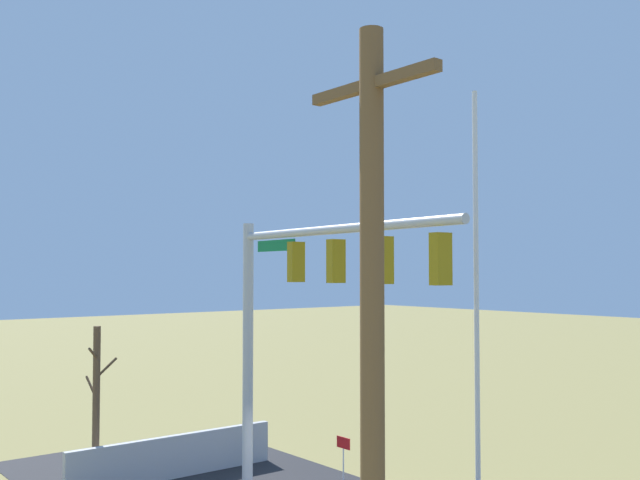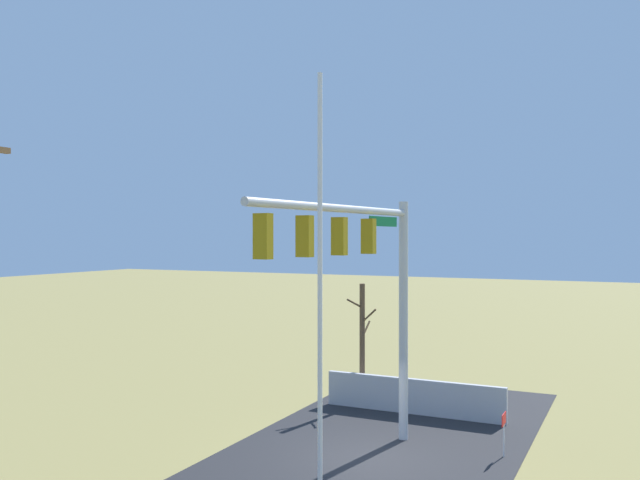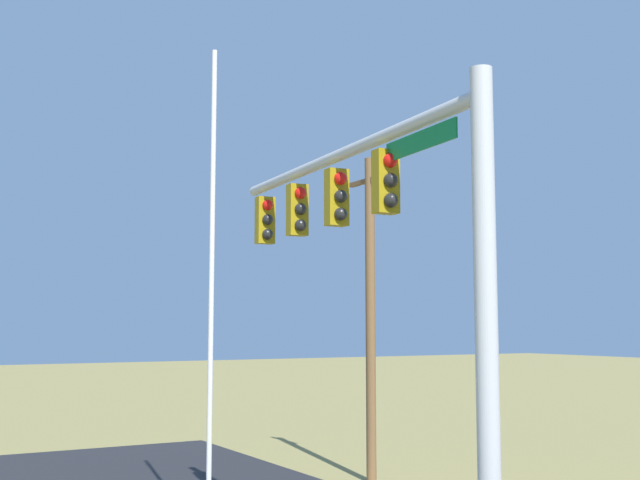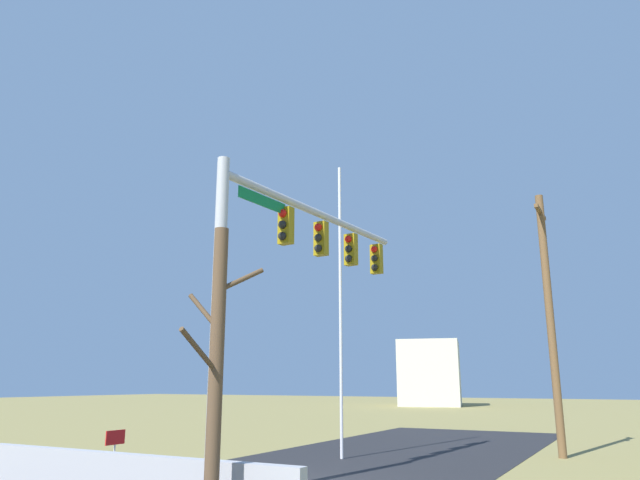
% 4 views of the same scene
% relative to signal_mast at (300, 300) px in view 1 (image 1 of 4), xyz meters
% --- Properties ---
extents(retaining_fence, '(0.20, 6.40, 1.22)m').
position_rel_signal_mast_xyz_m(retaining_fence, '(5.48, 0.40, -4.68)').
color(retaining_fence, '#A8A8AD').
rests_on(retaining_fence, ground_plane).
extents(signal_mast, '(8.12, 0.94, 7.24)m').
position_rel_signal_mast_xyz_m(signal_mast, '(0.00, 0.00, 0.00)').
color(signal_mast, '#B2B5BA').
rests_on(signal_mast, ground_plane).
extents(flagpole, '(0.10, 0.10, 9.50)m').
position_rel_signal_mast_xyz_m(flagpole, '(-4.57, -0.83, -0.54)').
color(flagpole, silver).
rests_on(flagpole, ground_plane).
extents(utility_pole, '(1.90, 0.26, 8.56)m').
position_rel_signal_mast_xyz_m(utility_pole, '(-8.03, 5.13, -0.84)').
color(utility_pole, brown).
rests_on(utility_pole, ground_plane).
extents(bare_tree, '(1.27, 1.02, 4.44)m').
position_rel_signal_mast_xyz_m(bare_tree, '(6.04, 2.53, -3.01)').
color(bare_tree, brown).
rests_on(bare_tree, ground_plane).
extents(open_sign, '(0.56, 0.04, 1.22)m').
position_rel_signal_mast_xyz_m(open_sign, '(2.26, -3.27, -4.38)').
color(open_sign, silver).
rests_on(open_sign, ground_plane).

